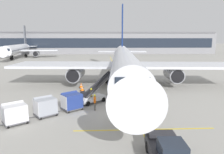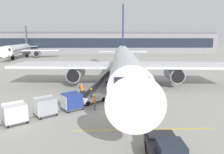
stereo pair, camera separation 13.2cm
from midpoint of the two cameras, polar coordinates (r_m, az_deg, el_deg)
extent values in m
plane|color=#9E9B93|center=(22.01, -1.51, -9.70)|extent=(600.00, 600.00, 0.00)
cylinder|color=silver|center=(33.33, 3.63, 4.04)|extent=(6.35, 36.57, 3.69)
cube|color=navy|center=(33.33, 3.63, 4.04)|extent=(6.28, 35.12, 0.44)
cone|color=silver|center=(13.62, 6.13, -5.39)|extent=(3.77, 3.94, 3.50)
cone|color=silver|center=(54.38, 2.97, 6.81)|extent=(3.56, 6.12, 3.14)
cube|color=silver|center=(35.29, -11.86, 3.29)|extent=(17.78, 8.53, 0.36)
cylinder|color=#93969E|center=(34.45, -9.66, 0.97)|extent=(2.63, 4.89, 2.29)
cylinder|color=black|center=(32.12, -10.51, 0.26)|extent=(1.95, 0.26, 1.94)
cube|color=silver|center=(35.83, 18.77, 3.06)|extent=(17.78, 8.53, 0.36)
cylinder|color=#93969E|center=(34.91, 16.65, 0.80)|extent=(2.63, 4.89, 2.29)
cylinder|color=black|center=(32.62, 17.71, 0.09)|extent=(1.95, 0.26, 1.94)
cube|color=navy|center=(52.85, 3.07, 13.13)|extent=(0.60, 4.38, 10.92)
cube|color=silver|center=(52.59, 3.01, 6.99)|extent=(11.94, 3.77, 0.20)
cube|color=#1E2633|center=(16.00, 5.50, -0.96)|extent=(2.70, 1.85, 0.81)
cylinder|color=#47474C|center=(23.06, 4.37, -5.13)|extent=(0.22, 0.22, 1.26)
sphere|color=black|center=(23.23, 4.34, -6.62)|extent=(1.54, 1.54, 1.54)
cylinder|color=#47474C|center=(35.52, -0.97, 0.42)|extent=(0.22, 0.22, 1.26)
sphere|color=black|center=(35.63, -0.96, -0.57)|extent=(1.54, 1.54, 1.54)
cylinder|color=#47474C|center=(35.67, 7.95, 0.37)|extent=(0.22, 0.22, 1.26)
sphere|color=black|center=(35.79, 7.92, -0.62)|extent=(1.54, 1.54, 1.54)
cube|color=silver|center=(25.31, -5.39, -5.84)|extent=(3.60, 3.46, 0.44)
cube|color=black|center=(24.89, -7.62, -4.80)|extent=(0.82, 0.82, 0.70)
cylinder|color=#333338|center=(25.27, -6.38, -4.42)|extent=(0.08, 0.08, 0.80)
cube|color=silver|center=(25.60, -3.58, -2.15)|extent=(4.03, 3.74, 2.70)
cube|color=black|center=(25.58, -3.58, -1.96)|extent=(3.83, 3.53, 2.55)
cube|color=#333338|center=(25.25, -2.93, -2.04)|extent=(3.44, 3.08, 2.72)
cube|color=#333338|center=(25.90, -4.21, -1.74)|extent=(3.44, 3.08, 2.72)
cylinder|color=black|center=(25.57, -2.25, -6.14)|extent=(0.55, 0.52, 0.56)
cylinder|color=black|center=(26.64, -4.38, -5.48)|extent=(0.55, 0.52, 0.56)
cylinder|color=black|center=(24.12, -6.50, -7.23)|extent=(0.55, 0.52, 0.56)
cylinder|color=black|center=(25.26, -8.56, -6.47)|extent=(0.55, 0.52, 0.56)
cube|color=#515156|center=(23.15, -10.69, -8.29)|extent=(2.56, 2.48, 0.12)
cylinder|color=#4C4C51|center=(22.59, -13.74, -8.92)|extent=(0.60, 0.47, 0.07)
cube|color=navy|center=(22.91, -10.76, -6.37)|extent=(2.42, 2.34, 1.50)
cube|color=navy|center=(23.12, -11.29, -4.88)|extent=(1.98, 1.76, 0.74)
cube|color=silver|center=(22.50, -12.94, -6.77)|extent=(0.88, 1.18, 1.38)
sphere|color=black|center=(23.41, -13.22, -8.33)|extent=(0.30, 0.30, 0.30)
sphere|color=black|center=(22.26, -11.68, -9.27)|extent=(0.30, 0.30, 0.30)
sphere|color=black|center=(24.10, -9.77, -7.66)|extent=(0.30, 0.30, 0.30)
sphere|color=black|center=(22.98, -8.09, -8.52)|extent=(0.30, 0.30, 0.30)
cube|color=#515156|center=(22.10, -17.46, -9.53)|extent=(2.56, 2.48, 0.12)
cylinder|color=#4C4C51|center=(21.69, -20.82, -10.14)|extent=(0.60, 0.47, 0.07)
cube|color=#9EA3AD|center=(21.84, -17.57, -7.53)|extent=(2.42, 2.34, 1.50)
cube|color=#9EA3AD|center=(22.06, -18.04, -5.95)|extent=(1.98, 1.76, 0.74)
cube|color=silver|center=(21.54, -19.98, -7.93)|extent=(0.88, 1.18, 1.38)
sphere|color=black|center=(22.48, -20.02, -9.50)|extent=(0.30, 0.30, 0.30)
sphere|color=black|center=(21.26, -18.80, -10.58)|extent=(0.30, 0.30, 0.30)
sphere|color=black|center=(22.99, -16.21, -8.83)|extent=(0.30, 0.30, 0.30)
sphere|color=black|center=(21.80, -14.80, -9.83)|extent=(0.30, 0.30, 0.30)
cube|color=#515156|center=(21.17, -24.69, -10.91)|extent=(2.56, 2.48, 0.12)
cube|color=silver|center=(20.90, -24.86, -8.84)|extent=(2.42, 2.34, 1.50)
cube|color=silver|center=(21.13, -25.24, -7.17)|extent=(1.98, 1.76, 0.74)
cube|color=silver|center=(20.72, -27.47, -9.22)|extent=(0.88, 1.18, 1.38)
sphere|color=black|center=(21.67, -27.21, -10.80)|extent=(0.30, 0.30, 0.30)
sphere|color=black|center=(20.41, -26.40, -12.03)|extent=(0.30, 0.30, 0.30)
sphere|color=black|center=(21.99, -23.08, -10.16)|extent=(0.30, 0.30, 0.30)
sphere|color=black|center=(20.76, -22.02, -11.31)|extent=(0.30, 0.30, 0.30)
cube|color=#232328|center=(13.93, 15.00, -19.60)|extent=(2.24, 4.46, 0.70)
cube|color=#1E2633|center=(12.92, 16.11, -18.38)|extent=(1.52, 1.58, 0.80)
cube|color=#28282D|center=(15.12, 13.38, -14.99)|extent=(1.81, 1.02, 0.24)
cylinder|color=black|center=(15.46, 17.01, -17.77)|extent=(0.30, 0.77, 0.76)
cylinder|color=black|center=(15.04, 9.92, -18.31)|extent=(0.30, 0.77, 0.76)
cylinder|color=#333847|center=(23.92, -9.81, -7.09)|extent=(0.15, 0.15, 0.86)
cylinder|color=#333847|center=(23.78, -9.56, -7.19)|extent=(0.15, 0.15, 0.86)
cube|color=orange|center=(23.65, -9.74, -5.48)|extent=(0.43, 0.44, 0.58)
cube|color=white|center=(23.71, -9.49, -5.42)|extent=(0.23, 0.26, 0.08)
sphere|color=beige|center=(23.54, -9.77, -4.52)|extent=(0.21, 0.21, 0.21)
sphere|color=yellow|center=(23.52, -9.77, -4.35)|extent=(0.23, 0.23, 0.23)
cylinder|color=orange|center=(23.85, -10.06, -5.47)|extent=(0.09, 0.09, 0.56)
cylinder|color=orange|center=(23.47, -9.40, -5.71)|extent=(0.09, 0.09, 0.56)
cylinder|color=#514C42|center=(22.76, -4.55, -7.89)|extent=(0.15, 0.15, 0.86)
cylinder|color=#514C42|center=(22.59, -4.58, -8.03)|extent=(0.15, 0.15, 0.86)
cube|color=orange|center=(22.46, -4.59, -6.22)|extent=(0.25, 0.38, 0.58)
cube|color=white|center=(22.45, -4.27, -6.22)|extent=(0.02, 0.34, 0.08)
sphere|color=brown|center=(22.34, -4.61, -5.21)|extent=(0.21, 0.21, 0.21)
sphere|color=yellow|center=(22.32, -4.61, -5.04)|extent=(0.23, 0.23, 0.23)
cylinder|color=orange|center=(22.70, -4.56, -6.16)|extent=(0.09, 0.09, 0.56)
cylinder|color=orange|center=(22.24, -4.62, -6.51)|extent=(0.09, 0.09, 0.56)
cylinder|color=#333847|center=(25.33, -5.50, -5.99)|extent=(0.15, 0.15, 0.86)
cylinder|color=#333847|center=(25.50, -5.52, -5.88)|extent=(0.15, 0.15, 0.86)
cube|color=yellow|center=(25.22, -5.54, -4.37)|extent=(0.28, 0.40, 0.58)
cube|color=white|center=(25.22, -5.82, -4.37)|extent=(0.05, 0.34, 0.08)
sphere|color=brown|center=(25.12, -5.56, -3.46)|extent=(0.21, 0.21, 0.21)
sphere|color=yellow|center=(25.10, -5.56, -3.31)|extent=(0.23, 0.23, 0.23)
cylinder|color=yellow|center=(25.00, -5.51, -4.61)|extent=(0.09, 0.09, 0.56)
cylinder|color=yellow|center=(25.47, -5.56, -4.33)|extent=(0.09, 0.09, 0.56)
cube|color=black|center=(32.97, -8.21, -2.91)|extent=(0.70, 0.70, 0.05)
cone|color=orange|center=(32.89, -8.23, -2.23)|extent=(0.56, 0.56, 0.74)
cylinder|color=white|center=(32.88, -8.23, -2.17)|extent=(0.31, 0.31, 0.09)
cube|color=black|center=(31.11, -7.95, -3.71)|extent=(0.70, 0.70, 0.05)
cone|color=orange|center=(31.02, -7.97, -3.00)|extent=(0.56, 0.56, 0.73)
cylinder|color=white|center=(31.01, -7.97, -2.94)|extent=(0.31, 0.31, 0.09)
cube|color=yellow|center=(33.96, 3.21, -2.46)|extent=(0.20, 110.00, 0.01)
cube|color=yellow|center=(18.39, 8.95, -14.00)|extent=(12.00, 0.20, 0.01)
cube|color=gray|center=(112.15, -9.28, 9.08)|extent=(141.43, 14.28, 10.36)
cube|color=#1E2633|center=(105.01, -9.75, 9.13)|extent=(137.19, 0.10, 4.66)
cube|color=slate|center=(110.75, -9.45, 11.92)|extent=(140.01, 12.14, 0.70)
cylinder|color=silver|center=(91.25, -24.17, 6.97)|extent=(8.32, 31.32, 3.64)
cube|color=slate|center=(91.25, -24.17, 6.97)|extent=(8.17, 30.10, 0.44)
cone|color=silver|center=(74.43, -27.14, 6.15)|extent=(3.97, 4.12, 3.45)
cone|color=silver|center=(109.31, -22.03, 7.69)|extent=(3.94, 6.22, 3.09)
cylinder|color=#93969E|center=(93.31, -28.27, 5.55)|extent=(2.84, 4.34, 2.25)
cube|color=silver|center=(90.58, -19.00, 6.94)|extent=(15.56, 8.40, 0.36)
cylinder|color=#93969E|center=(90.20, -19.72, 6.06)|extent=(2.84, 4.34, 2.25)
cylinder|color=black|center=(88.15, -19.91, 5.96)|extent=(1.91, 0.41, 1.92)
cube|color=slate|center=(107.82, -22.37, 10.37)|extent=(0.84, 3.74, 9.34)
cube|color=silver|center=(107.59, -22.22, 7.79)|extent=(10.32, 3.99, 0.20)
cube|color=#1E2633|center=(76.85, -26.66, 6.70)|extent=(2.76, 2.00, 0.80)
cylinder|color=#47474C|center=(82.33, -25.49, 4.95)|extent=(0.22, 0.22, 1.04)
sphere|color=black|center=(82.37, -25.46, 4.60)|extent=(1.27, 1.27, 1.27)
cylinder|color=#47474C|center=(93.53, -25.49, 5.49)|extent=(0.22, 0.22, 1.04)
sphere|color=black|center=(93.57, -25.46, 5.18)|extent=(1.27, 1.27, 1.27)
cylinder|color=#47474C|center=(92.34, -22.20, 5.68)|extent=(0.22, 0.22, 1.04)
sphere|color=black|center=(92.37, -22.18, 5.36)|extent=(1.27, 1.27, 1.27)
camera|label=1|loc=(0.07, -89.85, 0.03)|focal=33.48mm
camera|label=2|loc=(0.07, 90.15, -0.03)|focal=33.48mm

